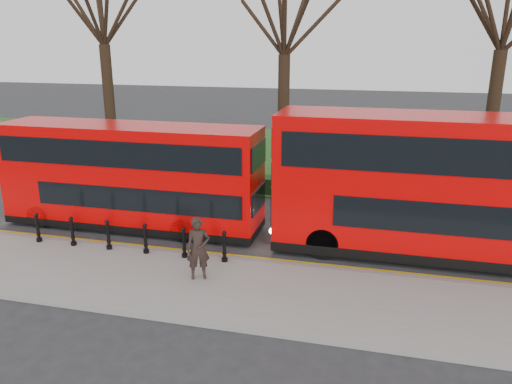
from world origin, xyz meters
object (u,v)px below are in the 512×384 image
(bollard_row, at_px, (127,237))
(bus_lead, at_px, (131,177))
(pedestrian, at_px, (198,248))
(bus_rear, at_px, (458,189))

(bollard_row, xyz_separation_m, bus_lead, (-1.07, 2.57, 1.37))
(bus_lead, distance_m, pedestrian, 5.75)
(bus_lead, relative_size, bus_rear, 0.84)
(bus_lead, height_order, bus_rear, bus_rear)
(bus_rear, bearing_deg, bollard_row, -166.68)
(bus_lead, bearing_deg, bollard_row, -67.45)
(bus_lead, xyz_separation_m, pedestrian, (4.14, -3.88, -0.91))
(bollard_row, distance_m, bus_lead, 3.10)
(bollard_row, relative_size, pedestrian, 3.70)
(bollard_row, bearing_deg, pedestrian, -23.07)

